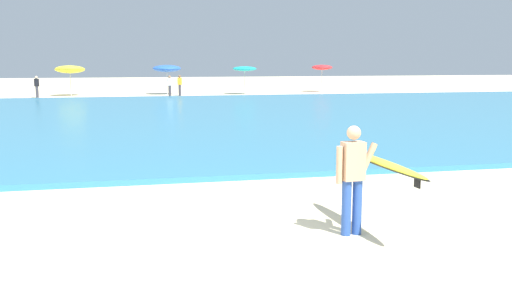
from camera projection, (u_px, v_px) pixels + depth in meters
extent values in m
plane|color=beige|center=(263.00, 241.00, 8.29)|extent=(160.00, 160.00, 0.00)
cube|color=teal|center=(178.00, 116.00, 25.86)|extent=(120.00, 28.00, 0.14)
cylinder|color=#284CA3|center=(346.00, 208.00, 8.52)|extent=(0.15, 0.15, 0.88)
cylinder|color=#284CA3|center=(357.00, 207.00, 8.57)|extent=(0.15, 0.15, 0.88)
cube|color=tan|center=(353.00, 161.00, 8.43)|extent=(0.36, 0.25, 0.60)
sphere|color=tan|center=(354.00, 133.00, 8.36)|extent=(0.22, 0.22, 0.22)
cylinder|color=tan|center=(339.00, 165.00, 8.37)|extent=(0.10, 0.10, 0.58)
cylinder|color=tan|center=(368.00, 159.00, 8.53)|extent=(0.32, 0.13, 0.51)
ellipsoid|color=yellow|center=(381.00, 162.00, 8.58)|extent=(0.48, 2.49, 0.13)
ellipsoid|color=black|center=(381.00, 163.00, 8.59)|extent=(0.51, 2.59, 0.08)
cube|color=black|center=(417.00, 183.00, 7.67)|extent=(0.03, 0.14, 0.14)
cylinder|color=beige|center=(71.00, 83.00, 41.55)|extent=(0.05, 0.05, 1.92)
ellipsoid|color=yellow|center=(70.00, 69.00, 41.39)|extent=(2.21, 2.25, 0.74)
cylinder|color=beige|center=(167.00, 82.00, 43.24)|extent=(0.05, 0.05, 1.97)
ellipsoid|color=blue|center=(167.00, 68.00, 43.08)|extent=(2.20, 2.21, 0.61)
cylinder|color=beige|center=(245.00, 82.00, 43.36)|extent=(0.05, 0.05, 1.97)
ellipsoid|color=#19ADB2|center=(245.00, 69.00, 43.20)|extent=(1.88, 1.89, 0.42)
cylinder|color=beige|center=(322.00, 80.00, 46.80)|extent=(0.05, 0.05, 2.02)
ellipsoid|color=red|center=(322.00, 67.00, 46.63)|extent=(1.76, 1.76, 0.46)
cylinder|color=#383842|center=(37.00, 92.00, 39.23)|extent=(0.20, 0.20, 0.84)
cube|color=black|center=(37.00, 83.00, 39.13)|extent=(0.32, 0.20, 0.54)
sphere|color=beige|center=(36.00, 77.00, 39.07)|extent=(0.20, 0.20, 0.20)
cylinder|color=#383842|center=(170.00, 91.00, 40.55)|extent=(0.20, 0.20, 0.84)
cube|color=white|center=(170.00, 82.00, 40.44)|extent=(0.32, 0.20, 0.54)
sphere|color=#9E7051|center=(170.00, 77.00, 40.39)|extent=(0.20, 0.20, 0.20)
cylinder|color=#383842|center=(180.00, 90.00, 41.79)|extent=(0.20, 0.20, 0.84)
cube|color=orange|center=(180.00, 81.00, 41.68)|extent=(0.32, 0.20, 0.54)
sphere|color=brown|center=(180.00, 76.00, 41.63)|extent=(0.20, 0.20, 0.20)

